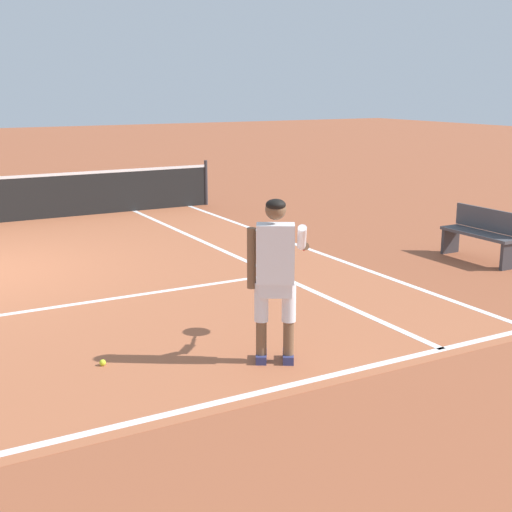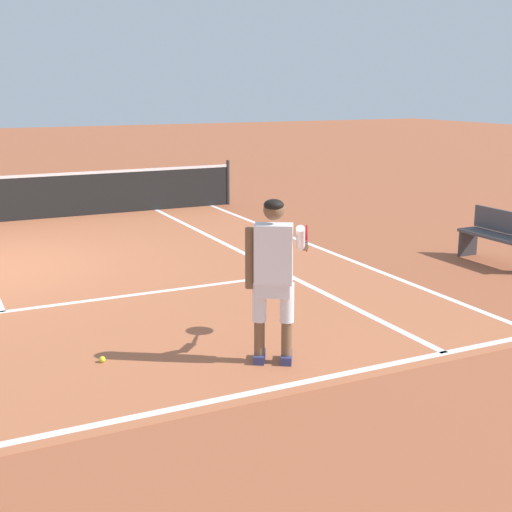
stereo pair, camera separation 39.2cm
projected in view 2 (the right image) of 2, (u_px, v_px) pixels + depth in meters
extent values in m
cube|color=white|center=(53.00, 434.00, 5.75)|extent=(10.98, 0.10, 0.01)
cube|color=white|center=(2.00, 312.00, 8.85)|extent=(8.23, 0.10, 0.01)
cube|color=white|center=(248.00, 255.00, 11.84)|extent=(0.10, 9.95, 0.01)
cube|color=white|center=(317.00, 247.00, 12.43)|extent=(0.10, 9.95, 0.01)
cylinder|color=#333338|center=(228.00, 182.00, 16.84)|extent=(0.08, 0.08, 1.07)
cube|color=navy|center=(260.00, 357.00, 7.28)|extent=(0.24, 0.30, 0.09)
cube|color=navy|center=(287.00, 357.00, 7.26)|extent=(0.24, 0.30, 0.09)
cylinder|color=brown|center=(259.00, 338.00, 7.19)|extent=(0.11, 0.11, 0.36)
cylinder|color=silver|center=(259.00, 302.00, 7.10)|extent=(0.14, 0.14, 0.41)
cylinder|color=brown|center=(287.00, 338.00, 7.17)|extent=(0.11, 0.11, 0.36)
cylinder|color=silver|center=(287.00, 303.00, 7.08)|extent=(0.14, 0.14, 0.41)
cube|color=silver|center=(273.00, 287.00, 7.05)|extent=(0.39, 0.35, 0.20)
cube|color=white|center=(273.00, 254.00, 6.97)|extent=(0.44, 0.38, 0.60)
cylinder|color=brown|center=(250.00, 258.00, 7.00)|extent=(0.09, 0.09, 0.62)
cylinder|color=white|center=(301.00, 238.00, 7.00)|extent=(0.21, 0.27, 0.29)
cylinder|color=brown|center=(305.00, 247.00, 7.23)|extent=(0.22, 0.29, 0.14)
sphere|color=brown|center=(274.00, 210.00, 6.87)|extent=(0.21, 0.21, 0.21)
ellipsoid|color=black|center=(274.00, 205.00, 6.84)|extent=(0.27, 0.27, 0.12)
cylinder|color=#232326|center=(306.00, 245.00, 7.45)|extent=(0.13, 0.19, 0.03)
cylinder|color=red|center=(306.00, 242.00, 7.60)|extent=(0.07, 0.10, 0.02)
torus|color=red|center=(307.00, 238.00, 7.77)|extent=(0.17, 0.27, 0.30)
cylinder|color=silver|center=(307.00, 238.00, 7.77)|extent=(0.13, 0.22, 0.25)
sphere|color=#CCE02D|center=(102.00, 359.00, 7.24)|extent=(0.07, 0.07, 0.07)
cube|color=#47474C|center=(497.00, 237.00, 11.17)|extent=(0.40, 1.40, 0.05)
cube|color=#47474C|center=(507.00, 222.00, 11.19)|extent=(0.04, 1.40, 0.36)
cube|color=#38383D|center=(468.00, 243.00, 11.78)|extent=(0.36, 0.06, 0.42)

